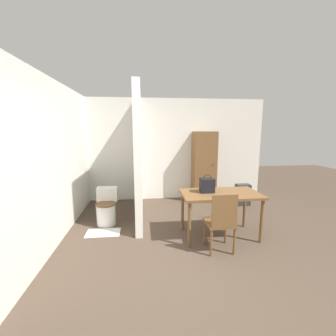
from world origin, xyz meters
TOP-DOWN VIEW (x-y plane):
  - ground_plane at (0.00, 0.00)m, footprint 16.00×16.00m
  - wall_back at (0.00, 3.44)m, footprint 4.87×0.12m
  - wall_left at (-2.00, 1.69)m, footprint 0.12×4.38m
  - partition_wall at (-0.70, 2.31)m, footprint 0.12×2.12m
  - dining_table at (0.61, 1.20)m, footprint 1.25×0.70m
  - wooden_chair at (0.46, 0.72)m, footprint 0.39×0.39m
  - toilet at (-1.32, 1.94)m, footprint 0.38×0.52m
  - handbag at (0.40, 1.25)m, footprint 0.22×0.17m
  - wooden_cabinet at (0.87, 3.14)m, footprint 0.54×0.47m
  - bath_mat at (-1.32, 1.51)m, footprint 0.57×0.32m
  - space_heater at (1.69, 2.66)m, footprint 0.32×0.21m

SIDE VIEW (x-z plane):
  - ground_plane at x=0.00m, z-range 0.00..0.00m
  - bath_mat at x=-1.32m, z-range 0.00..0.01m
  - space_heater at x=1.69m, z-range 0.00..0.49m
  - toilet at x=-1.32m, z-range -0.03..0.61m
  - wooden_chair at x=0.46m, z-range 0.03..0.92m
  - dining_table at x=0.61m, z-range 0.29..1.03m
  - wooden_cabinet at x=0.87m, z-range 0.00..1.70m
  - handbag at x=0.40m, z-range 0.71..1.01m
  - wall_back at x=0.00m, z-range 0.00..2.50m
  - wall_left at x=-2.00m, z-range 0.00..2.50m
  - partition_wall at x=-0.70m, z-range 0.00..2.50m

